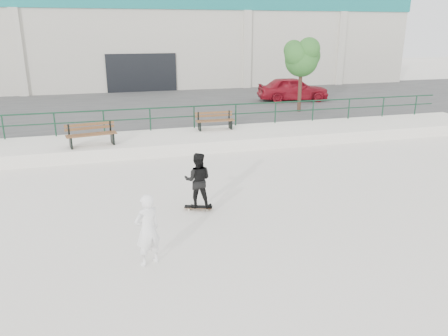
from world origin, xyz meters
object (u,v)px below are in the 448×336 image
object	(u,v)px
tree	(302,56)
seated_skater	(147,230)
bench_right	(215,121)
bench_left	(91,135)
skateboard	(198,207)
standing_skater	(198,180)
red_car	(293,89)

from	to	relation	value
tree	seated_skater	bearing A→B (deg)	-126.23
bench_right	bench_left	bearing A→B (deg)	-163.07
bench_left	skateboard	size ratio (longest dim) A/B	2.45
bench_left	tree	xyz separation A→B (m)	(11.04, 4.63, 2.53)
skateboard	seated_skater	world-z (taller)	seated_skater
bench_left	skateboard	xyz separation A→B (m)	(2.84, -6.24, -0.86)
bench_left	seated_skater	xyz separation A→B (m)	(1.17, -8.85, -0.13)
bench_right	standing_skater	bearing A→B (deg)	-106.60
tree	standing_skater	bearing A→B (deg)	-127.03
bench_left	bench_right	world-z (taller)	bench_left
bench_left	tree	bearing A→B (deg)	13.11
skateboard	seated_skater	size ratio (longest dim) A/B	0.50
bench_right	skateboard	size ratio (longest dim) A/B	2.17
bench_left	tree	distance (m)	12.24
standing_skater	skateboard	bearing A→B (deg)	-161.86
tree	skateboard	distance (m)	14.03
bench_left	bench_right	distance (m)	5.56
bench_right	tree	world-z (taller)	tree
tree	skateboard	xyz separation A→B (m)	(-8.20, -10.87, -3.39)
bench_left	seated_skater	bearing A→B (deg)	-92.15
red_car	skateboard	xyz separation A→B (m)	(-9.41, -14.43, -1.18)
bench_right	red_car	bearing A→B (deg)	45.70
standing_skater	seated_skater	xyz separation A→B (m)	(-1.68, -2.61, -0.07)
bench_right	skateboard	xyz separation A→B (m)	(-2.52, -7.72, -0.82)
bench_left	standing_skater	size ratio (longest dim) A/B	1.26
red_car	standing_skater	world-z (taller)	red_car
bench_left	red_car	size ratio (longest dim) A/B	0.44
red_car	seated_skater	size ratio (longest dim) A/B	2.75
bench_left	skateboard	distance (m)	6.91
red_car	standing_skater	size ratio (longest dim) A/B	2.83
red_car	seated_skater	distance (m)	20.34
skateboard	standing_skater	distance (m)	0.80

